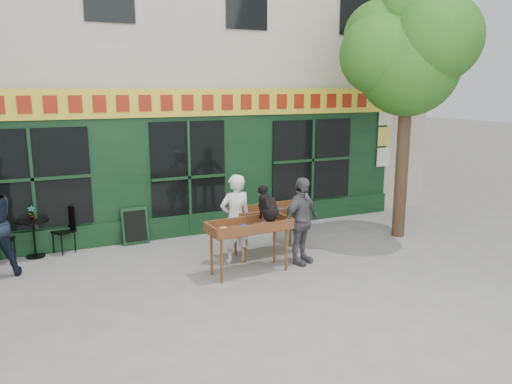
# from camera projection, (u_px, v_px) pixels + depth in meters

# --- Properties ---
(ground) EXTENTS (80.00, 80.00, 0.00)m
(ground) POSITION_uv_depth(u_px,v_px,m) (228.00, 267.00, 9.38)
(ground) COLOR slate
(ground) RESTS_ON ground
(building) EXTENTS (14.00, 7.26, 10.00)m
(building) POSITION_uv_depth(u_px,v_px,m) (146.00, 26.00, 13.67)
(building) COLOR beige
(building) RESTS_ON ground
(street_tree) EXTENTS (3.05, 2.90, 5.60)m
(street_tree) POSITION_uv_depth(u_px,v_px,m) (408.00, 50.00, 10.64)
(street_tree) COLOR #382619
(street_tree) RESTS_ON ground
(book_cart_center) EXTENTS (1.53, 0.70, 0.99)m
(book_cart_center) POSITION_uv_depth(u_px,v_px,m) (249.00, 229.00, 8.96)
(book_cart_center) COLOR brown
(book_cart_center) RESTS_ON ground
(dog) EXTENTS (0.37, 0.62, 0.60)m
(dog) POSITION_uv_depth(u_px,v_px,m) (268.00, 203.00, 8.96)
(dog) COLOR black
(dog) RESTS_ON book_cart_center
(woman) EXTENTS (0.65, 0.45, 1.72)m
(woman) POSITION_uv_depth(u_px,v_px,m) (236.00, 219.00, 9.53)
(woman) COLOR white
(woman) RESTS_ON ground
(book_cart_right) EXTENTS (1.54, 0.71, 0.99)m
(book_cart_right) POSITION_uv_depth(u_px,v_px,m) (269.00, 215.00, 9.99)
(book_cart_right) COLOR brown
(book_cart_right) RESTS_ON ground
(man_right) EXTENTS (1.07, 0.77, 1.68)m
(man_right) POSITION_uv_depth(u_px,v_px,m) (301.00, 221.00, 9.44)
(man_right) COLOR #525257
(man_right) RESTS_ON ground
(bistro_table) EXTENTS (0.60, 0.60, 0.76)m
(bistro_table) POSITION_uv_depth(u_px,v_px,m) (34.00, 231.00, 9.86)
(bistro_table) COLOR black
(bistro_table) RESTS_ON ground
(bistro_chair_right) EXTENTS (0.49, 0.49, 0.95)m
(bistro_chair_right) POSITION_uv_depth(u_px,v_px,m) (67.00, 225.00, 10.18)
(bistro_chair_right) COLOR black
(bistro_chair_right) RESTS_ON ground
(potted_plant) EXTENTS (0.15, 0.10, 0.28)m
(potted_plant) POSITION_uv_depth(u_px,v_px,m) (32.00, 213.00, 9.78)
(potted_plant) COLOR gray
(potted_plant) RESTS_ON bistro_table
(chalkboard) EXTENTS (0.57, 0.21, 0.79)m
(chalkboard) POSITION_uv_depth(u_px,v_px,m) (135.00, 226.00, 10.73)
(chalkboard) COLOR black
(chalkboard) RESTS_ON ground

